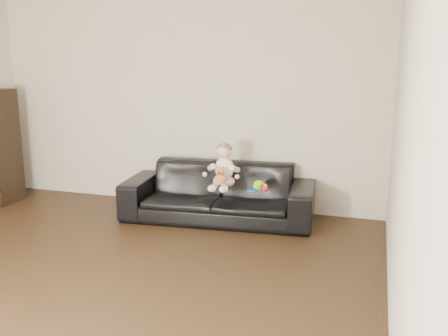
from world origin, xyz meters
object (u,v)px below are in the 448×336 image
(baby, at_px, (224,168))
(toy_rattle, at_px, (265,188))
(sofa, at_px, (218,192))
(toy_blue_disc, at_px, (252,190))
(toy_green, at_px, (259,185))
(teddy_bear, at_px, (220,176))

(baby, height_order, toy_rattle, baby)
(sofa, distance_m, toy_rattle, 0.62)
(sofa, height_order, toy_blue_disc, sofa)
(baby, distance_m, toy_green, 0.44)
(sofa, bearing_deg, toy_blue_disc, -24.57)
(sofa, xyz_separation_m, toy_rattle, (0.58, -0.16, 0.14))
(teddy_bear, relative_size, toy_blue_disc, 1.82)
(teddy_bear, distance_m, toy_green, 0.44)
(sofa, xyz_separation_m, toy_blue_disc, (0.44, -0.16, 0.11))
(teddy_bear, relative_size, toy_rattle, 2.74)
(baby, distance_m, teddy_bear, 0.16)
(sofa, distance_m, toy_green, 0.54)
(baby, xyz_separation_m, teddy_bear, (0.01, -0.15, -0.06))
(sofa, xyz_separation_m, toy_green, (0.51, -0.12, 0.15))
(teddy_bear, height_order, toy_blue_disc, teddy_bear)
(baby, height_order, teddy_bear, baby)
(toy_green, bearing_deg, teddy_bear, -158.56)
(sofa, xyz_separation_m, baby, (0.10, -0.12, 0.32))
(sofa, height_order, toy_rattle, sofa)
(toy_blue_disc, bearing_deg, sofa, 160.18)
(toy_green, bearing_deg, sofa, 167.19)
(baby, height_order, toy_blue_disc, baby)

